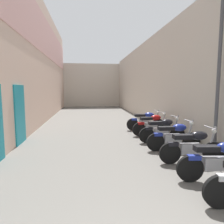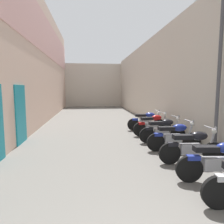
% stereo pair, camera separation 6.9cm
% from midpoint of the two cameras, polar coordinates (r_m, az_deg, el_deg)
% --- Properties ---
extents(ground_plane, '(39.41, 39.41, 0.00)m').
position_cam_midpoint_polar(ground_plane, '(10.11, -2.89, -5.23)').
color(ground_plane, '#66635E').
extents(building_left, '(0.45, 23.41, 7.37)m').
position_cam_midpoint_polar(building_left, '(12.24, -20.01, 13.92)').
color(building_left, beige).
rests_on(building_left, ground).
extents(building_right, '(0.45, 23.41, 5.10)m').
position_cam_midpoint_polar(building_right, '(12.54, 12.12, 8.64)').
color(building_right, beige).
rests_on(building_right, ground).
extents(building_far_end, '(9.33, 2.00, 4.87)m').
position_cam_midpoint_polar(building_far_end, '(24.59, -5.19, 7.41)').
color(building_far_end, beige).
rests_on(building_far_end, ground).
extents(motorcycle_third, '(1.85, 0.58, 1.04)m').
position_cam_midpoint_polar(motorcycle_third, '(5.18, 27.89, -11.79)').
color(motorcycle_third, black).
rests_on(motorcycle_third, ground).
extents(motorcycle_fourth, '(1.85, 0.58, 1.04)m').
position_cam_midpoint_polar(motorcycle_fourth, '(6.10, 21.84, -8.78)').
color(motorcycle_fourth, black).
rests_on(motorcycle_fourth, ground).
extents(motorcycle_fifth, '(1.85, 0.58, 1.04)m').
position_cam_midpoint_polar(motorcycle_fifth, '(7.13, 17.29, -6.41)').
color(motorcycle_fifth, black).
rests_on(motorcycle_fifth, ground).
extents(motorcycle_sixth, '(1.85, 0.58, 1.04)m').
position_cam_midpoint_polar(motorcycle_sixth, '(8.09, 14.26, -4.79)').
color(motorcycle_sixth, black).
rests_on(motorcycle_sixth, ground).
extents(motorcycle_seventh, '(1.84, 0.58, 1.04)m').
position_cam_midpoint_polar(motorcycle_seventh, '(9.22, 11.55, -3.33)').
color(motorcycle_seventh, black).
rests_on(motorcycle_seventh, ground).
extents(motorcycle_eighth, '(1.84, 0.58, 1.04)m').
position_cam_midpoint_polar(motorcycle_eighth, '(10.18, 9.78, -2.37)').
color(motorcycle_eighth, black).
rests_on(motorcycle_eighth, ground).
extents(street_lamp, '(0.79, 0.18, 4.80)m').
position_cam_midpoint_polar(street_lamp, '(6.48, 27.46, 12.36)').
color(street_lamp, '#47474C').
rests_on(street_lamp, ground).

